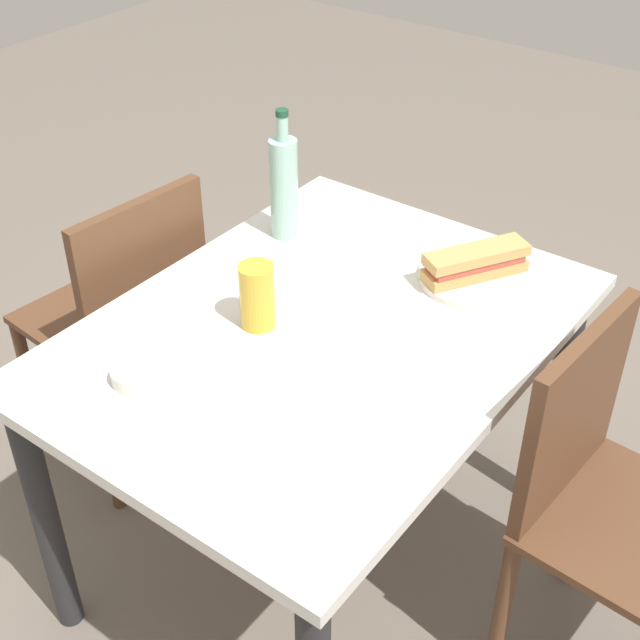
{
  "coord_description": "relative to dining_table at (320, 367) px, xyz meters",
  "views": [
    {
      "loc": [
        -1.21,
        -0.9,
        1.83
      ],
      "look_at": [
        0.0,
        0.0,
        0.75
      ],
      "focal_mm": 49.27,
      "sensor_mm": 36.0,
      "label": 1
    }
  ],
  "objects": [
    {
      "name": "ground_plane",
      "position": [
        0.0,
        0.0,
        -0.62
      ],
      "size": [
        8.0,
        8.0,
        0.0
      ],
      "primitive_type": "plane",
      "color": "#6B6056"
    },
    {
      "name": "dining_table",
      "position": [
        0.0,
        0.0,
        0.0
      ],
      "size": [
        1.15,
        0.86,
        0.73
      ],
      "color": "silver",
      "rests_on": "ground"
    },
    {
      "name": "chair_far",
      "position": [
        -0.01,
        0.63,
        -0.12
      ],
      "size": [
        0.43,
        0.43,
        0.87
      ],
      "color": "brown",
      "rests_on": "ground"
    },
    {
      "name": "chair_near",
      "position": [
        0.13,
        -0.63,
        -0.12
      ],
      "size": [
        0.43,
        0.43,
        0.87
      ],
      "color": "brown",
      "rests_on": "ground"
    },
    {
      "name": "plate_near",
      "position": [
        0.36,
        -0.17,
        0.12
      ],
      "size": [
        0.26,
        0.26,
        0.01
      ],
      "primitive_type": "cylinder",
      "color": "silver",
      "rests_on": "dining_table"
    },
    {
      "name": "baguette_sandwich_near",
      "position": [
        0.36,
        -0.17,
        0.16
      ],
      "size": [
        0.25,
        0.18,
        0.07
      ],
      "color": "tan",
      "rests_on": "plate_near"
    },
    {
      "name": "knife_near",
      "position": [
        0.38,
        -0.12,
        0.13
      ],
      "size": [
        0.13,
        0.14,
        0.01
      ],
      "color": "silver",
      "rests_on": "plate_near"
    },
    {
      "name": "water_bottle",
      "position": [
        0.26,
        0.31,
        0.24
      ],
      "size": [
        0.07,
        0.07,
        0.33
      ],
      "color": "#99C6B7",
      "rests_on": "dining_table"
    },
    {
      "name": "beer_glass",
      "position": [
        -0.07,
        0.11,
        0.18
      ],
      "size": [
        0.08,
        0.08,
        0.15
      ],
      "primitive_type": "cylinder",
      "color": "gold",
      "rests_on": "dining_table"
    },
    {
      "name": "olive_bowl",
      "position": [
        -0.35,
        0.18,
        0.12
      ],
      "size": [
        0.11,
        0.11,
        0.03
      ],
      "primitive_type": "cylinder",
      "color": "silver",
      "rests_on": "dining_table"
    },
    {
      "name": "paper_napkin",
      "position": [
        -0.35,
        -0.07,
        0.11
      ],
      "size": [
        0.15,
        0.15,
        0.0
      ],
      "primitive_type": "cube",
      "rotation": [
        0.0,
        0.0,
        0.04
      ],
      "color": "white",
      "rests_on": "dining_table"
    }
  ]
}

